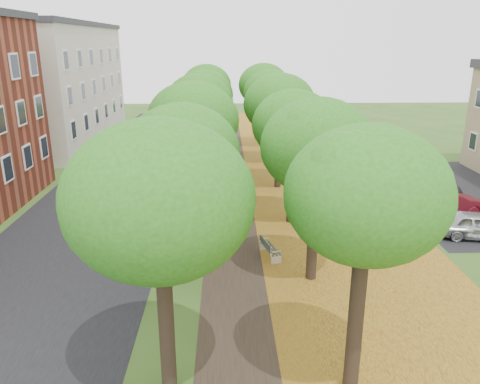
{
  "coord_description": "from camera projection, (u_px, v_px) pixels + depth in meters",
  "views": [
    {
      "loc": [
        -0.67,
        -10.21,
        8.78
      ],
      "look_at": [
        -0.05,
        9.23,
        2.5
      ],
      "focal_mm": 35.0,
      "sensor_mm": 36.0,
      "label": 1
    }
  ],
  "objects": [
    {
      "name": "street_asphalt",
      "position": [
        105.0,
        204.0,
        26.46
      ],
      "size": [
        8.0,
        70.0,
        0.01
      ],
      "primitive_type": "cube",
      "color": "black",
      "rests_on": "ground"
    },
    {
      "name": "footpath",
      "position": [
        238.0,
        203.0,
        26.69
      ],
      "size": [
        3.2,
        70.0,
        0.01
      ],
      "primitive_type": "cube",
      "color": "black",
      "rests_on": "ground"
    },
    {
      "name": "leaf_verge",
      "position": [
        325.0,
        202.0,
        26.84
      ],
      "size": [
        7.5,
        70.0,
        0.01
      ],
      "primitive_type": "cube",
      "color": "#A6891E",
      "rests_on": "ground"
    },
    {
      "name": "parking_lot",
      "position": [
        462.0,
        195.0,
        28.05
      ],
      "size": [
        9.0,
        16.0,
        0.01
      ],
      "primitive_type": "cube",
      "color": "black",
      "rests_on": "ground"
    },
    {
      "name": "tree_row_west",
      "position": [
        197.0,
        112.0,
        25.03
      ],
      "size": [
        4.27,
        34.27,
        7.03
      ],
      "color": "black",
      "rests_on": "ground"
    },
    {
      "name": "tree_row_east",
      "position": [
        286.0,
        111.0,
        25.18
      ],
      "size": [
        4.27,
        34.27,
        7.03
      ],
      "color": "black",
      "rests_on": "ground"
    },
    {
      "name": "building_cream",
      "position": [
        42.0,
        83.0,
        41.7
      ],
      "size": [
        10.3,
        20.3,
        10.4
      ],
      "color": "beige",
      "rests_on": "ground"
    },
    {
      "name": "bench",
      "position": [
        269.0,
        248.0,
        19.87
      ],
      "size": [
        0.84,
        1.65,
        0.75
      ],
      "rotation": [
        0.0,
        0.0,
        1.83
      ],
      "color": "#27312A",
      "rests_on": "ground"
    },
    {
      "name": "car_silver",
      "position": [
        477.0,
        225.0,
        21.71
      ],
      "size": [
        3.94,
        2.23,
        1.26
      ],
      "primitive_type": "imported",
      "rotation": [
        0.0,
        0.0,
        1.36
      ],
      "color": "#ABAAAF",
      "rests_on": "ground"
    },
    {
      "name": "car_red",
      "position": [
        447.0,
        203.0,
        24.67
      ],
      "size": [
        4.18,
        1.96,
        1.32
      ],
      "primitive_type": "imported",
      "rotation": [
        0.0,
        0.0,
        1.71
      ],
      "color": "maroon",
      "rests_on": "ground"
    },
    {
      "name": "car_grey",
      "position": [
        423.0,
        185.0,
        27.67
      ],
      "size": [
        4.73,
        2.62,
        1.3
      ],
      "primitive_type": "imported",
      "rotation": [
        0.0,
        0.0,
        1.38
      ],
      "color": "#37373C",
      "rests_on": "ground"
    },
    {
      "name": "car_white",
      "position": [
        397.0,
        164.0,
        32.28
      ],
      "size": [
        5.49,
        3.47,
        1.41
      ],
      "primitive_type": "imported",
      "rotation": [
        0.0,
        0.0,
        1.33
      ],
      "color": "silver",
      "rests_on": "ground"
    }
  ]
}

